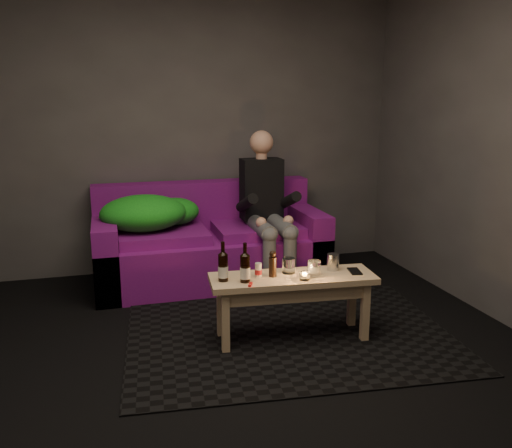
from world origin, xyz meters
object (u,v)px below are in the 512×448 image
at_px(sofa, 209,246).
at_px(beer_bottle_a, 223,267).
at_px(steel_cup, 333,262).
at_px(coffee_table, 293,287).
at_px(beer_bottle_b, 245,268).
at_px(person, 267,205).

xyz_separation_m(sofa, beer_bottle_a, (-0.16, -1.34, 0.24)).
height_order(sofa, steel_cup, sofa).
relative_size(coffee_table, beer_bottle_a, 4.33).
bearing_deg(coffee_table, beer_bottle_a, 177.29).
height_order(sofa, beer_bottle_b, sofa).
bearing_deg(steel_cup, person, 96.24).
bearing_deg(sofa, beer_bottle_a, -96.92).
distance_m(beer_bottle_b, steel_cup, 0.65).
height_order(person, coffee_table, person).
bearing_deg(coffee_table, sofa, 102.52).
height_order(sofa, coffee_table, sofa).
distance_m(person, beer_bottle_a, 1.35).
bearing_deg(beer_bottle_b, beer_bottle_a, 155.60).
bearing_deg(steel_cup, beer_bottle_b, -172.90).
distance_m(sofa, steel_cup, 1.46).
xyz_separation_m(sofa, beer_bottle_b, (-0.03, -1.40, 0.24)).
bearing_deg(beer_bottle_b, coffee_table, 6.26).
distance_m(sofa, person, 0.63).
distance_m(person, beer_bottle_b, 1.35).
xyz_separation_m(person, steel_cup, (0.13, -1.16, -0.18)).
bearing_deg(coffee_table, person, 81.57).
bearing_deg(sofa, steel_cup, -65.28).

